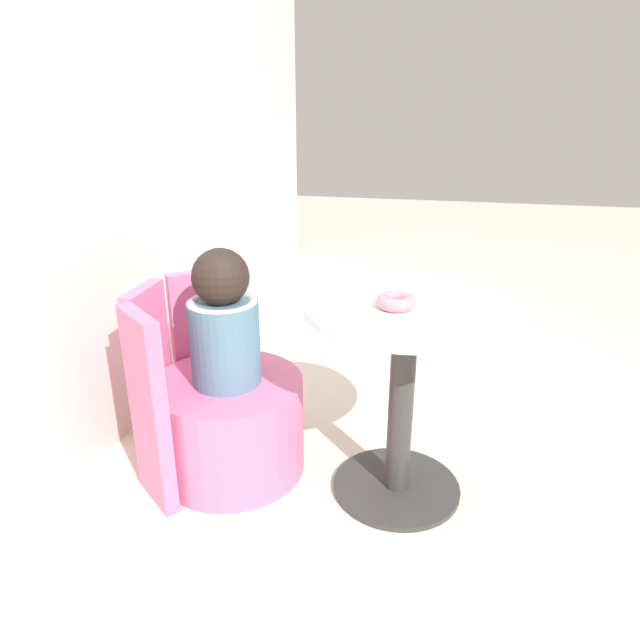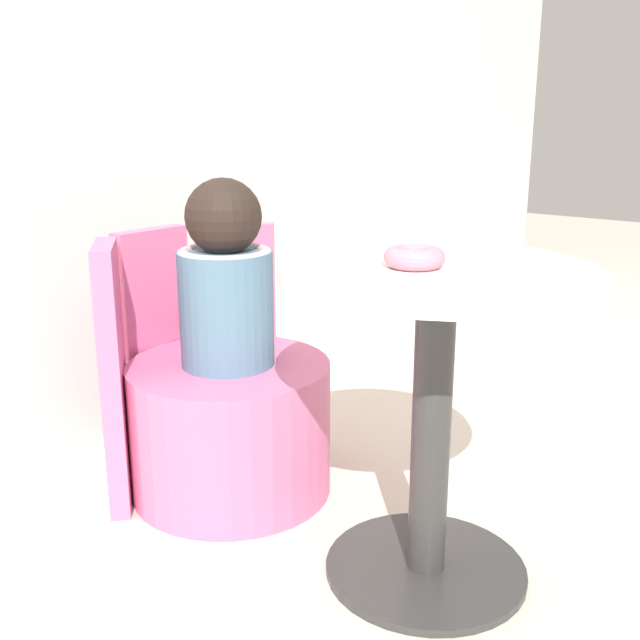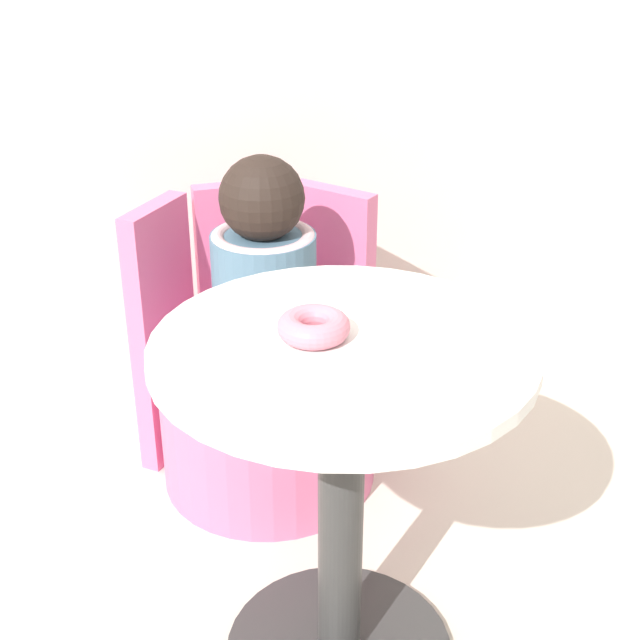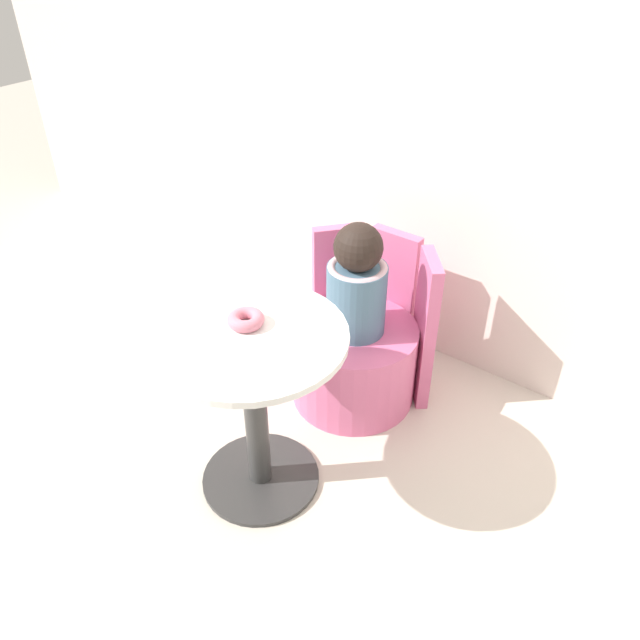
{
  "view_description": "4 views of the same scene",
  "coord_description": "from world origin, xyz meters",
  "px_view_note": "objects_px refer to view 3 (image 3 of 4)",
  "views": [
    {
      "loc": [
        -1.73,
        -0.1,
        1.31
      ],
      "look_at": [
        0.02,
        0.27,
        0.6
      ],
      "focal_mm": 32.0,
      "sensor_mm": 36.0,
      "label": 1
    },
    {
      "loc": [
        -1.34,
        -0.76,
        1.0
      ],
      "look_at": [
        -0.04,
        0.28,
        0.54
      ],
      "focal_mm": 42.0,
      "sensor_mm": 36.0,
      "label": 2
    },
    {
      "loc": [
        -0.44,
        -1.25,
        1.39
      ],
      "look_at": [
        0.0,
        0.25,
        0.61
      ],
      "focal_mm": 50.0,
      "sensor_mm": 36.0,
      "label": 3
    },
    {
      "loc": [
        1.11,
        -1.17,
        1.9
      ],
      "look_at": [
        0.02,
        0.27,
        0.61
      ],
      "focal_mm": 35.0,
      "sensor_mm": 36.0,
      "label": 4
    }
  ],
  "objects_px": {
    "round_table": "(341,457)",
    "donut": "(314,327)",
    "child_figure": "(264,265)",
    "tub_chair": "(268,414)"
  },
  "relations": [
    {
      "from": "round_table",
      "to": "donut",
      "type": "distance_m",
      "value": 0.25
    },
    {
      "from": "donut",
      "to": "child_figure",
      "type": "bearing_deg",
      "value": 85.54
    },
    {
      "from": "round_table",
      "to": "donut",
      "type": "height_order",
      "value": "donut"
    },
    {
      "from": "child_figure",
      "to": "donut",
      "type": "relative_size",
      "value": 3.94
    },
    {
      "from": "donut",
      "to": "tub_chair",
      "type": "bearing_deg",
      "value": 85.54
    },
    {
      "from": "tub_chair",
      "to": "child_figure",
      "type": "height_order",
      "value": "child_figure"
    },
    {
      "from": "child_figure",
      "to": "round_table",
      "type": "bearing_deg",
      "value": -90.39
    },
    {
      "from": "child_figure",
      "to": "donut",
      "type": "bearing_deg",
      "value": -94.46
    },
    {
      "from": "tub_chair",
      "to": "child_figure",
      "type": "relative_size",
      "value": 1.11
    },
    {
      "from": "tub_chair",
      "to": "child_figure",
      "type": "xyz_separation_m",
      "value": [
        0.0,
        0.0,
        0.4
      ]
    }
  ]
}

